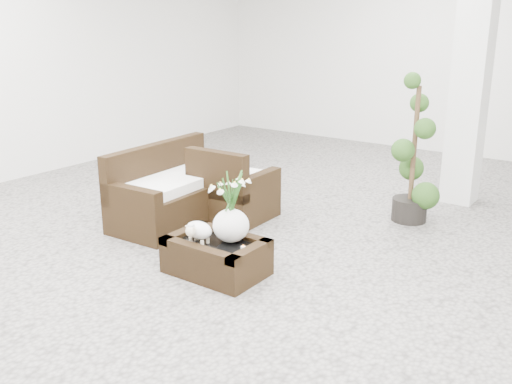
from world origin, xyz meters
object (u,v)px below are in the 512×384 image
Objects in this scene: topiary at (414,151)px; armchair at (234,182)px; loveseat at (179,184)px; coffee_table at (216,258)px.

armchair is at bearing -147.29° from topiary.
loveseat reaches higher than armchair.
armchair is at bearing -47.55° from loveseat.
topiary reaches higher than armchair.
loveseat is at bearing 145.66° from coffee_table.
topiary is (0.91, 2.48, 0.69)m from coffee_table.
coffee_table is 2.73m from topiary.
armchair is 2.12m from topiary.
coffee_table is at bearing -126.88° from loveseat.
armchair is 0.52× the size of topiary.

